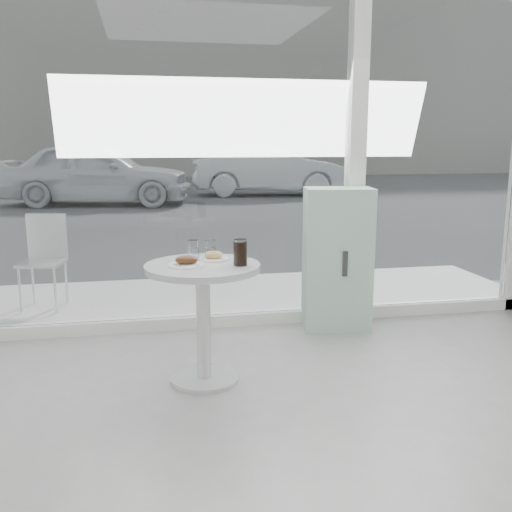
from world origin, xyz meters
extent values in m
cube|color=white|center=(0.00, 3.00, 0.05)|extent=(5.00, 0.12, 0.10)
cube|color=white|center=(0.90, 3.00, 1.50)|extent=(0.14, 0.14, 3.00)
cube|color=white|center=(-0.77, 3.00, 1.40)|extent=(3.21, 0.02, 2.60)
cube|color=white|center=(1.67, 3.00, 1.40)|extent=(1.41, 0.02, 2.60)
cylinder|color=silver|center=(-0.50, 1.90, 0.01)|extent=(0.44, 0.44, 0.03)
cylinder|color=silver|center=(-0.50, 1.90, 0.37)|extent=(0.09, 0.09, 0.70)
cylinder|color=silver|center=(-0.50, 1.90, 0.75)|extent=(0.72, 0.72, 0.04)
cube|color=silver|center=(0.00, 3.80, 0.03)|extent=(5.60, 1.60, 0.05)
cube|color=#373737|center=(0.00, 16.00, 0.00)|extent=(40.00, 24.00, 0.00)
cube|color=gray|center=(0.00, 25.00, 4.00)|extent=(40.00, 2.00, 8.00)
cube|color=#9EC9B0|center=(0.69, 2.78, 0.58)|extent=(0.58, 0.44, 1.16)
cube|color=#333333|center=(0.69, 2.59, 0.58)|extent=(0.04, 0.03, 0.20)
cylinder|color=silver|center=(-1.93, 3.54, 0.25)|extent=(0.02, 0.02, 0.40)
cylinder|color=silver|center=(-1.63, 3.49, 0.25)|extent=(0.02, 0.02, 0.40)
cylinder|color=silver|center=(-1.87, 3.84, 0.25)|extent=(0.02, 0.02, 0.40)
cylinder|color=silver|center=(-1.57, 3.79, 0.25)|extent=(0.02, 0.02, 0.40)
cube|color=silver|center=(-1.75, 3.66, 0.46)|extent=(0.42, 0.42, 0.03)
cube|color=silver|center=(-1.72, 3.83, 0.68)|extent=(0.36, 0.08, 0.40)
imported|color=silver|center=(-1.94, 12.98, 0.77)|extent=(4.74, 2.53, 1.53)
imported|color=#B0B3B9|center=(2.78, 14.64, 0.73)|extent=(4.59, 2.19, 1.45)
cylinder|color=white|center=(-0.60, 1.86, 0.78)|extent=(0.22, 0.22, 0.01)
cube|color=silver|center=(-0.58, 1.85, 0.79)|extent=(0.11, 0.10, 0.00)
ellipsoid|color=#3C2010|center=(-0.60, 1.86, 0.81)|extent=(0.13, 0.11, 0.06)
ellipsoid|color=#3C2010|center=(-0.57, 1.88, 0.81)|extent=(0.07, 0.06, 0.04)
cylinder|color=white|center=(-0.41, 2.02, 0.78)|extent=(0.20, 0.20, 0.01)
torus|color=tan|center=(-0.41, 2.02, 0.80)|extent=(0.12, 0.12, 0.04)
cylinder|color=white|center=(-0.54, 2.10, 0.83)|extent=(0.07, 0.07, 0.12)
cylinder|color=white|center=(-0.54, 2.10, 0.80)|extent=(0.06, 0.06, 0.06)
cylinder|color=white|center=(-0.42, 2.12, 0.83)|extent=(0.07, 0.07, 0.11)
cylinder|color=white|center=(-0.42, 2.12, 0.80)|extent=(0.06, 0.06, 0.06)
cylinder|color=white|center=(-0.27, 1.83, 0.85)|extent=(0.08, 0.08, 0.16)
cylinder|color=black|center=(-0.27, 1.83, 0.84)|extent=(0.07, 0.07, 0.15)
camera|label=1|loc=(-0.84, -1.55, 1.51)|focal=40.00mm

